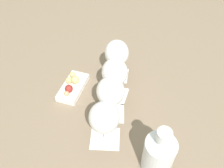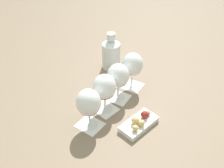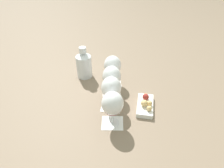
% 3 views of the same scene
% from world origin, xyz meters
% --- Properties ---
extents(ground_plane, '(8.00, 8.00, 0.00)m').
position_xyz_m(ground_plane, '(0.00, 0.00, 0.00)').
color(ground_plane, '#7F6B56').
extents(tasting_card_0, '(0.13, 0.13, 0.00)m').
position_xyz_m(tasting_card_0, '(-0.09, -0.13, 0.00)').
color(tasting_card_0, white).
rests_on(tasting_card_0, ground_plane).
extents(tasting_card_1, '(0.13, 0.13, 0.00)m').
position_xyz_m(tasting_card_1, '(-0.02, -0.04, 0.00)').
color(tasting_card_1, white).
rests_on(tasting_card_1, ground_plane).
extents(tasting_card_2, '(0.14, 0.14, 0.00)m').
position_xyz_m(tasting_card_2, '(0.03, 0.04, 0.00)').
color(tasting_card_2, white).
rests_on(tasting_card_2, ground_plane).
extents(tasting_card_3, '(0.14, 0.13, 0.00)m').
position_xyz_m(tasting_card_3, '(0.09, 0.14, 0.00)').
color(tasting_card_3, white).
rests_on(tasting_card_3, ground_plane).
extents(wine_glass_0, '(0.10, 0.10, 0.18)m').
position_xyz_m(wine_glass_0, '(-0.09, -0.13, 0.12)').
color(wine_glass_0, white).
rests_on(wine_glass_0, tasting_card_0).
extents(wine_glass_1, '(0.10, 0.10, 0.18)m').
position_xyz_m(wine_glass_1, '(-0.02, -0.04, 0.12)').
color(wine_glass_1, white).
rests_on(wine_glass_1, tasting_card_1).
extents(wine_glass_2, '(0.10, 0.10, 0.18)m').
position_xyz_m(wine_glass_2, '(0.03, 0.04, 0.12)').
color(wine_glass_2, white).
rests_on(wine_glass_2, tasting_card_2).
extents(wine_glass_3, '(0.10, 0.10, 0.18)m').
position_xyz_m(wine_glass_3, '(0.09, 0.14, 0.12)').
color(wine_glass_3, white).
rests_on(wine_glass_3, tasting_card_3).
extents(ceramic_vase, '(0.10, 0.10, 0.20)m').
position_xyz_m(ceramic_vase, '(0.01, -0.29, 0.09)').
color(ceramic_vase, silver).
rests_on(ceramic_vase, ground_plane).
extents(snack_dish, '(0.17, 0.18, 0.06)m').
position_xyz_m(snack_dish, '(-0.11, 0.15, 0.02)').
color(snack_dish, white).
rests_on(snack_dish, ground_plane).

